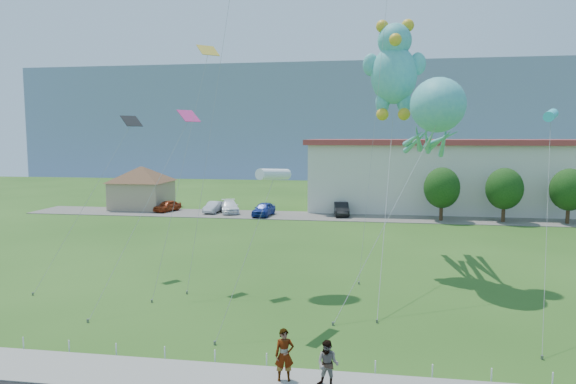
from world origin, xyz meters
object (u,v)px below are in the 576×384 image
Objects in this scene: teddy_bear_kite at (394,67)px; parked_car_silver at (214,207)px; pavilion at (142,183)px; parked_car_blue at (264,209)px; pedestrian_right at (328,364)px; parked_car_black at (341,209)px; parked_car_white at (230,207)px; pedestrian_left at (284,355)px; octopus_kite at (434,120)px; parked_car_red at (167,206)px; warehouse at (573,175)px.

parked_car_silver is at bearing 131.24° from teddy_bear_kite.
pavilion is 16.18m from parked_car_blue.
pedestrian_right reaches higher than parked_car_black.
parked_car_silver is 1.80m from parked_car_white.
parked_car_silver is at bearing 96.23° from pedestrian_left.
parked_car_black is (8.24, 1.53, -0.01)m from parked_car_blue.
parked_car_black is 24.87m from teddy_bear_kite.
octopus_kite reaches higher than parked_car_white.
parked_car_red is 7.29m from parked_car_white.
parked_car_silver is at bearing -168.42° from warehouse.
pedestrian_left is (-26.13, -46.49, -3.11)m from warehouse.
pedestrian_left is 38.26m from parked_car_black.
warehouse is at bearing 76.61° from pedestrian_right.
parked_car_black is at bearing -5.34° from pavilion.
teddy_bear_kite is (-2.39, 1.55, 3.34)m from octopus_kite.
warehouse reaches higher than parked_car_silver.
pedestrian_right reaches higher than parked_car_silver.
parked_car_silver is (-14.33, 38.20, -0.35)m from pedestrian_left.
pedestrian_left reaches higher than parked_car_silver.
warehouse is at bearing 53.46° from teddy_bear_kite.
pedestrian_left is 37.66m from parked_car_blue.
warehouse is 37.05m from octopus_kite.
parked_car_red is at bearing 138.56° from teddy_bear_kite.
octopus_kite reaches higher than parked_car_black.
warehouse is 37.79× the size of pedestrian_right.
pedestrian_left reaches higher than parked_car_red.
parked_car_silver is at bearing 166.22° from parked_car_white.
warehouse is at bearing 15.88° from parked_car_silver.
pavilion is at bearing 136.31° from pedestrian_right.
pedestrian_right is at bearing -42.34° from parked_car_red.
pavilion is 48.05m from pedestrian_right.
pavilion is 37.97m from teddy_bear_kite.
teddy_bear_kite is (24.09, -21.27, 12.21)m from parked_car_red.
parked_car_black is at bearing 106.72° from pedestrian_right.
teddy_bear_kite reaches higher than warehouse.
parked_car_blue is at bearing -164.17° from warehouse.
pavilion is 10.09m from parked_car_silver.
pedestrian_right is 41.10m from parked_car_white.
pedestrian_right is at bearing -58.06° from pavilion.
pavilion is 2.49× the size of parked_car_silver.
parked_car_blue is (4.24, -1.64, 0.05)m from parked_car_white.
octopus_kite is at bearing -69.42° from parked_car_white.
pavilion is 2.20× the size of parked_car_blue.
warehouse reaches higher than parked_car_black.
pedestrian_left is at bearing -119.34° from warehouse.
teddy_bear_kite is at bearing 147.09° from octopus_kite.
parked_car_red is 0.23× the size of teddy_bear_kite.
teddy_bear_kite reaches higher than parked_car_white.
pedestrian_left is 43.08m from parked_car_red.
parked_car_blue is 8.39m from parked_car_black.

